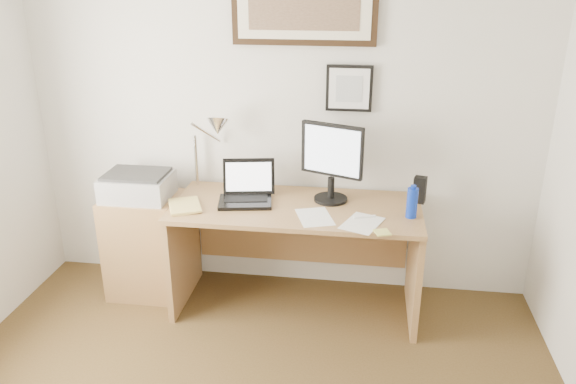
% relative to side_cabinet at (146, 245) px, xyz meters
% --- Properties ---
extents(wall_back, '(3.50, 0.02, 2.50)m').
position_rel_side_cabinet_xyz_m(wall_back, '(0.92, 0.32, 0.89)').
color(wall_back, silver).
rests_on(wall_back, ground).
extents(side_cabinet, '(0.50, 0.40, 0.73)m').
position_rel_side_cabinet_xyz_m(side_cabinet, '(0.00, 0.00, 0.00)').
color(side_cabinet, olive).
rests_on(side_cabinet, floor).
extents(water_bottle, '(0.07, 0.07, 0.19)m').
position_rel_side_cabinet_xyz_m(water_bottle, '(1.79, -0.13, 0.48)').
color(water_bottle, '#0D2DAE').
rests_on(water_bottle, desk).
extents(bottle_cap, '(0.03, 0.03, 0.02)m').
position_rel_side_cabinet_xyz_m(bottle_cap, '(1.79, -0.13, 0.58)').
color(bottle_cap, '#0D2DAE').
rests_on(bottle_cap, water_bottle).
extents(speaker, '(0.09, 0.09, 0.17)m').
position_rel_side_cabinet_xyz_m(speaker, '(1.86, 0.12, 0.47)').
color(speaker, black).
rests_on(speaker, desk).
extents(paper_sheet_a, '(0.27, 0.33, 0.00)m').
position_rel_side_cabinet_xyz_m(paper_sheet_a, '(1.21, -0.21, 0.39)').
color(paper_sheet_a, white).
rests_on(paper_sheet_a, desk).
extents(paper_sheet_b, '(0.29, 0.33, 0.00)m').
position_rel_side_cabinet_xyz_m(paper_sheet_b, '(1.50, -0.27, 0.39)').
color(paper_sheet_b, white).
rests_on(paper_sheet_b, desk).
extents(sticky_pad, '(0.11, 0.11, 0.01)m').
position_rel_side_cabinet_xyz_m(sticky_pad, '(1.61, -0.39, 0.39)').
color(sticky_pad, '#D9D766').
rests_on(sticky_pad, desk).
extents(marker_pen, '(0.14, 0.06, 0.02)m').
position_rel_side_cabinet_xyz_m(marker_pen, '(1.51, -0.18, 0.39)').
color(marker_pen, white).
rests_on(marker_pen, desk).
extents(book, '(0.28, 0.31, 0.02)m').
position_rel_side_cabinet_xyz_m(book, '(0.28, -0.21, 0.39)').
color(book, '#DEC568').
rests_on(book, desk).
extents(desk, '(1.60, 0.70, 0.75)m').
position_rel_side_cabinet_xyz_m(desk, '(1.07, 0.04, 0.15)').
color(desk, olive).
rests_on(desk, floor).
extents(laptop, '(0.38, 0.35, 0.26)m').
position_rel_side_cabinet_xyz_m(laptop, '(0.74, -0.01, 0.44)').
color(laptop, black).
rests_on(laptop, desk).
extents(lcd_monitor, '(0.40, 0.22, 0.52)m').
position_rel_side_cabinet_xyz_m(lcd_monitor, '(1.28, 0.06, 0.68)').
color(lcd_monitor, black).
rests_on(lcd_monitor, desk).
extents(printer, '(0.44, 0.34, 0.18)m').
position_rel_side_cabinet_xyz_m(printer, '(-0.01, -0.01, 0.45)').
color(printer, '#A1A1A4').
rests_on(printer, side_cabinet).
extents(desk_lamp, '(0.29, 0.27, 0.53)m').
position_rel_side_cabinet_xyz_m(desk_lamp, '(0.51, 0.13, 0.82)').
color(desk_lamp, silver).
rests_on(desk_lamp, desk).
extents(picture_large, '(0.92, 0.04, 0.47)m').
position_rel_side_cabinet_xyz_m(picture_large, '(1.07, 0.29, 1.59)').
color(picture_large, black).
rests_on(picture_large, wall_back).
extents(picture_small, '(0.30, 0.03, 0.30)m').
position_rel_side_cabinet_xyz_m(picture_small, '(1.37, 0.29, 1.09)').
color(picture_small, black).
rests_on(picture_small, wall_back).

